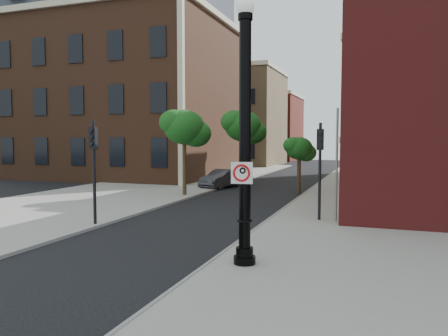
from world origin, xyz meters
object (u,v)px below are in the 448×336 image
at_px(lamppost, 245,146).
at_px(no_parking_sign, 242,173).
at_px(traffic_signal_left, 94,155).
at_px(parked_car, 222,179).
at_px(traffic_signal_right, 320,156).

bearing_deg(lamppost, no_parking_sign, -98.96).
bearing_deg(traffic_signal_left, lamppost, -30.64).
height_order(lamppost, no_parking_sign, lamppost).
height_order(no_parking_sign, traffic_signal_left, traffic_signal_left).
distance_m(lamppost, parked_car, 19.56).
height_order(lamppost, traffic_signal_right, lamppost).
relative_size(no_parking_sign, parked_car, 0.15).
xyz_separation_m(lamppost, traffic_signal_right, (1.09, 7.25, -0.52)).
distance_m(no_parking_sign, parked_car, 19.63).
height_order(no_parking_sign, traffic_signal_right, traffic_signal_right).
height_order(traffic_signal_left, traffic_signal_right, traffic_signal_left).
relative_size(lamppost, no_parking_sign, 12.32).
distance_m(parked_car, traffic_signal_left, 14.84).
bearing_deg(lamppost, traffic_signal_right, 81.47).
bearing_deg(no_parking_sign, lamppost, 71.55).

